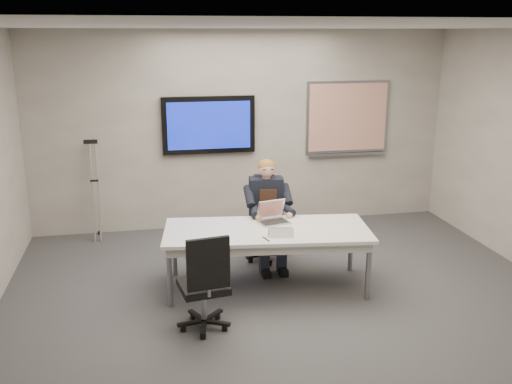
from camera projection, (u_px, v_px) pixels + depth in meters
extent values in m
cube|color=#353537|center=(297.00, 318.00, 5.68)|extent=(6.00, 6.00, 0.02)
cube|color=silver|center=(304.00, 26.00, 4.92)|extent=(6.00, 6.00, 0.02)
cube|color=gray|center=(243.00, 130.00, 8.13)|extent=(6.00, 0.02, 2.80)
cube|color=gray|center=(488.00, 355.00, 2.47)|extent=(6.00, 0.02, 2.80)
cube|color=white|center=(267.00, 231.00, 6.20)|extent=(2.32, 1.19, 0.04)
cube|color=silver|center=(267.00, 237.00, 6.22)|extent=(2.22, 1.09, 0.09)
cylinder|color=gray|center=(170.00, 277.00, 5.85)|extent=(0.06, 0.06, 0.65)
cylinder|color=gray|center=(368.00, 271.00, 6.00)|extent=(0.06, 0.06, 0.65)
cylinder|color=gray|center=(174.00, 250.00, 6.59)|extent=(0.06, 0.06, 0.65)
cylinder|color=gray|center=(351.00, 245.00, 6.74)|extent=(0.06, 0.06, 0.65)
cube|color=black|center=(209.00, 125.00, 7.96)|extent=(1.30, 0.08, 0.80)
cube|color=navy|center=(209.00, 125.00, 7.92)|extent=(1.16, 0.01, 0.66)
cube|color=gray|center=(347.00, 117.00, 8.36)|extent=(1.25, 0.04, 1.05)
cube|color=silver|center=(348.00, 117.00, 8.34)|extent=(1.18, 0.01, 0.98)
cube|color=gray|center=(347.00, 154.00, 8.48)|extent=(1.18, 0.05, 0.04)
cylinder|color=gray|center=(265.00, 239.00, 7.09)|extent=(0.06, 0.06, 0.35)
cube|color=black|center=(265.00, 226.00, 7.04)|extent=(0.55, 0.55, 0.07)
cube|color=black|center=(267.00, 196.00, 7.16)|extent=(0.40, 0.16, 0.50)
cylinder|color=gray|center=(204.00, 303.00, 5.43)|extent=(0.06, 0.06, 0.34)
cube|color=black|center=(203.00, 286.00, 5.39)|extent=(0.49, 0.49, 0.07)
cube|color=black|center=(208.00, 264.00, 5.11)|extent=(0.40, 0.10, 0.49)
cube|color=black|center=(266.00, 200.00, 6.92)|extent=(0.42, 0.26, 0.55)
cube|color=#341F15|center=(268.00, 200.00, 6.80)|extent=(0.21, 0.04, 0.27)
sphere|color=#DDA187|center=(267.00, 169.00, 6.79)|extent=(0.20, 0.20, 0.20)
ellipsoid|color=brown|center=(266.00, 166.00, 6.80)|extent=(0.21, 0.21, 0.17)
cube|color=#AEAEB1|center=(274.00, 222.00, 6.39)|extent=(0.37, 0.30, 0.02)
cube|color=black|center=(274.00, 222.00, 6.38)|extent=(0.31, 0.22, 0.00)
cube|color=#AEAEB1|center=(271.00, 209.00, 6.50)|extent=(0.34, 0.16, 0.22)
cube|color=#B62413|center=(271.00, 209.00, 6.49)|extent=(0.30, 0.13, 0.18)
cylinder|color=black|center=(266.00, 239.00, 5.88)|extent=(0.05, 0.14, 0.01)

